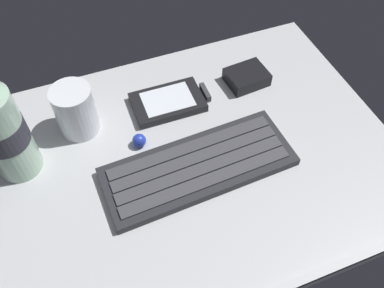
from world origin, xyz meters
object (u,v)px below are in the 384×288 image
object	(u,v)px
keyboard	(198,167)
juice_cup	(76,112)
handheld_device	(171,101)
trackball_mouse	(139,141)
water_bottle	(0,128)
charger_block	(247,77)

from	to	relation	value
keyboard	juice_cup	bearing A→B (deg)	135.39
keyboard	handheld_device	distance (cm)	14.27
keyboard	trackball_mouse	distance (cm)	10.33
handheld_device	trackball_mouse	size ratio (longest dim) A/B	5.86
handheld_device	trackball_mouse	world-z (taller)	trackball_mouse
keyboard	water_bottle	xyz separation A→B (cm)	(-24.95, 10.48, 8.20)
juice_cup	handheld_device	bearing A→B (deg)	-1.40
handheld_device	juice_cup	bearing A→B (deg)	178.60
trackball_mouse	water_bottle	bearing A→B (deg)	171.43
water_bottle	handheld_device	bearing A→B (deg)	8.31
juice_cup	charger_block	xyz separation A→B (cm)	(30.05, -0.15, -2.71)
handheld_device	trackball_mouse	xyz separation A→B (cm)	(-7.66, -6.50, 0.37)
charger_block	trackball_mouse	world-z (taller)	charger_block
water_bottle	charger_block	world-z (taller)	water_bottle
handheld_device	juice_cup	world-z (taller)	juice_cup
juice_cup	trackball_mouse	distance (cm)	10.92
keyboard	juice_cup	distance (cm)	21.06
trackball_mouse	handheld_device	bearing A→B (deg)	40.31
keyboard	trackball_mouse	bearing A→B (deg)	131.40
water_bottle	trackball_mouse	bearing A→B (deg)	-8.57
trackball_mouse	juice_cup	bearing A→B (deg)	139.30
juice_cup	keyboard	bearing A→B (deg)	-44.61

